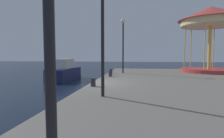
% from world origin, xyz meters
% --- Properties ---
extents(ground_plane, '(120.00, 120.00, 0.00)m').
position_xyz_m(ground_plane, '(0.00, 0.00, 0.00)').
color(ground_plane, black).
extents(motorboat_navy, '(1.66, 4.75, 1.96)m').
position_xyz_m(motorboat_navy, '(-4.33, 6.50, 0.74)').
color(motorboat_navy, '#19214C').
rests_on(motorboat_navy, ground).
extents(carousel, '(5.55, 5.55, 5.78)m').
position_xyz_m(carousel, '(8.86, 7.51, 5.17)').
color(carousel, '#B23333').
rests_on(carousel, quay_dock).
extents(lamp_post_mid_promenade, '(0.36, 0.36, 4.53)m').
position_xyz_m(lamp_post_mid_promenade, '(1.25, -3.33, 3.88)').
color(lamp_post_mid_promenade, black).
rests_on(lamp_post_mid_promenade, quay_dock).
extents(lamp_post_far_end, '(0.36, 0.36, 4.52)m').
position_xyz_m(lamp_post_far_end, '(1.28, 5.55, 3.87)').
color(lamp_post_far_end, black).
rests_on(lamp_post_far_end, quay_dock).
extents(bollard_south, '(0.24, 0.24, 0.40)m').
position_xyz_m(bollard_south, '(0.59, 2.87, 1.00)').
color(bollard_south, '#2D2D33').
rests_on(bollard_south, quay_dock).
extents(bollard_center, '(0.24, 0.24, 0.40)m').
position_xyz_m(bollard_center, '(0.38, -1.29, 1.00)').
color(bollard_center, '#2D2D33').
rests_on(bollard_center, quay_dock).
extents(bollard_north, '(0.24, 0.24, 0.40)m').
position_xyz_m(bollard_north, '(0.38, 4.68, 1.00)').
color(bollard_north, '#2D2D33').
rests_on(bollard_north, quay_dock).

